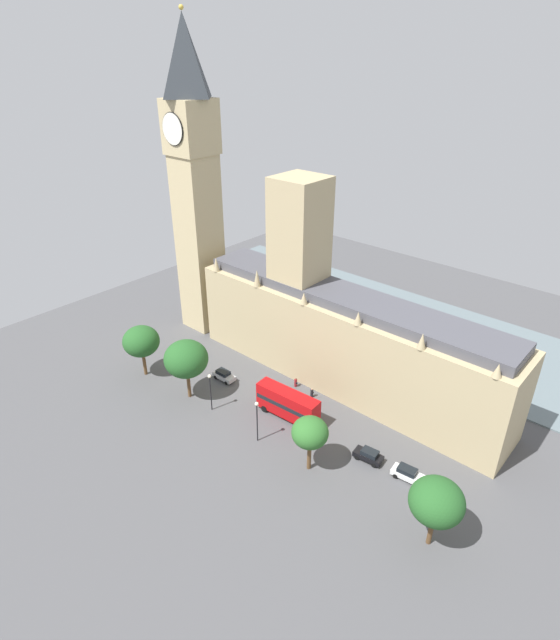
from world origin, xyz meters
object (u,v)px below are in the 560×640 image
(plane_tree_far_end, at_px, (437,502))
(pedestrian_near_tower, at_px, (312,393))
(street_lamp_slot_10, at_px, (257,414))
(double_decker_bus_midblock, at_px, (288,403))
(parliament_building, at_px, (337,329))
(plane_tree_leading, at_px, (141,341))
(street_lamp_slot_11, at_px, (210,386))
(car_silver_trailing, at_px, (224,375))
(car_white_kerbside, at_px, (408,474))
(pedestrian_corner, at_px, (296,383))
(clock_tower, at_px, (195,181))
(car_black_by_river_gate, at_px, (369,455))
(plane_tree_under_trees, at_px, (186,359))
(plane_tree_opposite_hall, at_px, (310,433))

(plane_tree_far_end, bearing_deg, pedestrian_near_tower, -115.25)
(pedestrian_near_tower, height_order, street_lamp_slot_10, street_lamp_slot_10)
(double_decker_bus_midblock, distance_m, plane_tree_far_end, 27.94)
(parliament_building, distance_m, pedestrian_near_tower, 11.27)
(plane_tree_leading, relative_size, street_lamp_slot_11, 1.40)
(plane_tree_leading, distance_m, street_lamp_slot_10, 26.55)
(car_silver_trailing, xyz_separation_m, car_white_kerbside, (-0.44, 35.00, 0.00))
(pedestrian_corner, distance_m, plane_tree_far_end, 34.43)
(clock_tower, relative_size, car_black_by_river_gate, 13.43)
(parliament_building, distance_m, pedestrian_corner, 11.41)
(street_lamp_slot_11, bearing_deg, car_black_by_river_gate, 105.55)
(car_silver_trailing, bearing_deg, pedestrian_near_tower, 111.20)
(clock_tower, height_order, plane_tree_far_end, clock_tower)
(plane_tree_under_trees, bearing_deg, pedestrian_near_tower, 130.68)
(car_white_kerbside, relative_size, plane_tree_leading, 0.49)
(plane_tree_far_end, bearing_deg, pedestrian_corner, -113.28)
(clock_tower, distance_m, street_lamp_slot_11, 37.92)
(pedestrian_corner, bearing_deg, car_white_kerbside, 96.66)
(plane_tree_leading, distance_m, plane_tree_far_end, 53.26)
(pedestrian_corner, distance_m, plane_tree_under_trees, 18.82)
(plane_tree_far_end, relative_size, plane_tree_under_trees, 0.91)
(car_white_kerbside, distance_m, pedestrian_near_tower, 21.33)
(plane_tree_far_end, bearing_deg, clock_tower, -107.02)
(plane_tree_far_end, distance_m, plane_tree_opposite_hall, 17.76)
(double_decker_bus_midblock, relative_size, plane_tree_leading, 1.14)
(pedestrian_corner, height_order, plane_tree_opposite_hall, plane_tree_opposite_hall)
(car_white_kerbside, bearing_deg, clock_tower, -107.45)
(plane_tree_far_end, bearing_deg, plane_tree_opposite_hall, -90.34)
(pedestrian_near_tower, relative_size, plane_tree_under_trees, 0.17)
(car_silver_trailing, height_order, double_decker_bus_midblock, double_decker_bus_midblock)
(parliament_building, height_order, street_lamp_slot_11, parliament_building)
(double_decker_bus_midblock, relative_size, plane_tree_far_end, 1.15)
(clock_tower, distance_m, pedestrian_corner, 40.37)
(clock_tower, distance_m, street_lamp_slot_10, 44.88)
(plane_tree_leading, bearing_deg, clock_tower, -162.23)
(pedestrian_near_tower, distance_m, plane_tree_far_end, 30.72)
(clock_tower, xyz_separation_m, plane_tree_leading, (19.32, 6.19, -22.54))
(pedestrian_near_tower, xyz_separation_m, plane_tree_opposite_hall, (12.76, 9.52, 5.39))
(plane_tree_opposite_hall, bearing_deg, car_silver_trailing, -105.57)
(pedestrian_corner, relative_size, plane_tree_far_end, 0.18)
(clock_tower, distance_m, plane_tree_leading, 30.33)
(street_lamp_slot_11, bearing_deg, plane_tree_leading, -86.46)
(double_decker_bus_midblock, distance_m, pedestrian_near_tower, 6.78)
(car_silver_trailing, distance_m, double_decker_bus_midblock, 14.90)
(car_black_by_river_gate, relative_size, car_white_kerbside, 0.93)
(plane_tree_opposite_hall, height_order, street_lamp_slot_10, plane_tree_opposite_hall)
(plane_tree_under_trees, relative_size, plane_tree_opposite_hall, 1.23)
(car_white_kerbside, xyz_separation_m, plane_tree_far_end, (7.22, 6.71, 5.75))
(parliament_building, xyz_separation_m, pedestrian_corner, (6.50, -3.31, -8.78))
(car_white_kerbside, distance_m, street_lamp_slot_10, 21.85)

